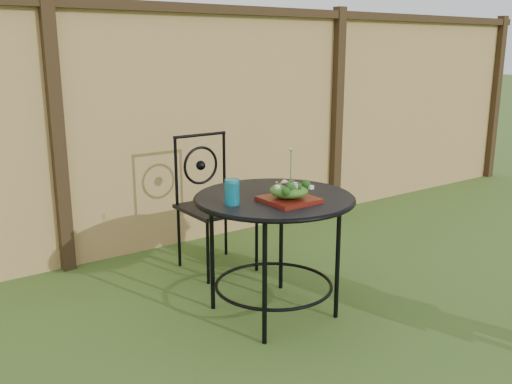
% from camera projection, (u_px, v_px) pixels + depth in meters
% --- Properties ---
extents(ground, '(60.00, 60.00, 0.00)m').
position_uv_depth(ground, '(430.00, 335.00, 3.15)').
color(ground, '#2A4B18').
rests_on(ground, ground).
extents(fence, '(8.00, 0.12, 1.90)m').
position_uv_depth(fence, '(216.00, 123.00, 4.64)').
color(fence, '#E9BB73').
rests_on(fence, ground).
extents(patio_table, '(0.92, 0.92, 0.72)m').
position_uv_depth(patio_table, '(274.00, 219.00, 3.27)').
color(patio_table, black).
rests_on(patio_table, ground).
extents(patio_chair, '(0.46, 0.46, 0.95)m').
position_uv_depth(patio_chair, '(212.00, 199.00, 4.03)').
color(patio_chair, black).
rests_on(patio_chair, ground).
extents(salad_plate, '(0.27, 0.27, 0.02)m').
position_uv_depth(salad_plate, '(289.00, 200.00, 3.11)').
color(salad_plate, '#4F0D0B').
rests_on(salad_plate, patio_table).
extents(salad, '(0.21, 0.21, 0.08)m').
position_uv_depth(salad, '(289.00, 190.00, 3.10)').
color(salad, '#235614').
rests_on(salad, salad_plate).
extents(fork, '(0.01, 0.01, 0.18)m').
position_uv_depth(fork, '(291.00, 167.00, 3.07)').
color(fork, silver).
rests_on(fork, salad).
extents(drinking_glass, '(0.08, 0.08, 0.14)m').
position_uv_depth(drinking_glass, '(232.00, 192.00, 3.04)').
color(drinking_glass, '#0B6E86').
rests_on(drinking_glass, patio_table).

